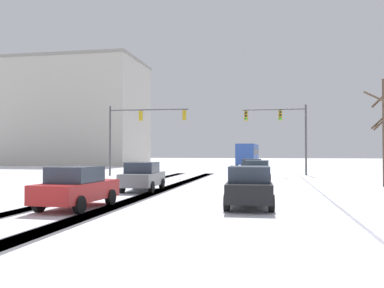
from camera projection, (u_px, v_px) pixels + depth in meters
wheel_track_left_lane at (166, 189)px, 24.43m from camera, size 1.01×36.71×0.01m
wheel_track_right_lane at (119, 188)px, 24.99m from camera, size 0.94×36.71×0.01m
wheel_track_center at (164, 189)px, 24.46m from camera, size 0.89×36.71×0.01m
wheel_track_oncoming at (117, 188)px, 25.00m from camera, size 0.83×36.71×0.01m
sidewalk_kerb_right at (363, 194)px, 20.81m from camera, size 4.00×36.71×0.12m
traffic_signal_near_left at (137, 125)px, 38.17m from camera, size 7.54×0.47×6.50m
traffic_signal_near_right at (284, 125)px, 37.56m from camera, size 5.75×0.42×6.50m
car_yellow_cab_lead at (252, 169)px, 34.48m from camera, size 1.99×4.18×1.62m
car_dark_green_second at (257, 172)px, 28.37m from camera, size 1.89×4.13×1.62m
car_grey_third at (143, 176)px, 23.14m from camera, size 1.97×4.17×1.62m
car_black_fourth at (249, 187)px, 16.28m from camera, size 1.95×4.16×1.62m
car_red_fifth at (77, 187)px, 15.93m from camera, size 2.01×4.19×1.62m
bus_oncoming at (248, 154)px, 61.47m from camera, size 2.95×11.08×3.38m
office_building_far_left_block at (71, 113)px, 72.70m from camera, size 24.91×15.24×18.12m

